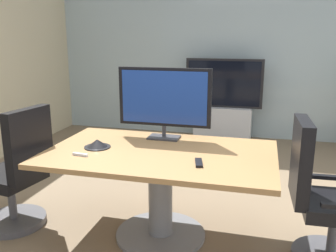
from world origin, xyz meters
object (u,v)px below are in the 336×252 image
object	(u,v)px
wall_display_unit	(223,114)
conference_phone	(97,144)
remote_control	(199,163)
office_chair_right	(322,205)
office_chair_left	(18,179)
conference_table	(160,175)
tv_monitor	(164,99)

from	to	relation	value
wall_display_unit	conference_phone	world-z (taller)	wall_display_unit
wall_display_unit	remote_control	xyz separation A→B (m)	(0.18, -3.26, 0.32)
office_chair_right	wall_display_unit	size ratio (longest dim) A/B	0.83
office_chair_left	remote_control	xyz separation A→B (m)	(1.60, -0.05, 0.31)
conference_table	office_chair_right	size ratio (longest dim) A/B	1.68
conference_table	wall_display_unit	distance (m)	3.06
office_chair_right	tv_monitor	xyz separation A→B (m)	(-1.31, 0.43, 0.66)
conference_phone	office_chair_right	bearing A→B (deg)	-0.27
remote_control	office_chair_right	bearing A→B (deg)	-2.04
remote_control	wall_display_unit	bearing A→B (deg)	80.12
conference_table	office_chair_right	xyz separation A→B (m)	(1.24, -0.04, -0.10)
wall_display_unit	conference_table	bearing A→B (deg)	-93.31
conference_table	conference_phone	bearing A→B (deg)	-176.61
office_chair_left	office_chair_right	distance (m)	2.49
office_chair_right	wall_display_unit	xyz separation A→B (m)	(-1.07, 3.09, -0.01)
office_chair_left	conference_phone	bearing A→B (deg)	109.64
office_chair_right	wall_display_unit	world-z (taller)	wall_display_unit
wall_display_unit	office_chair_right	bearing A→B (deg)	-70.96
office_chair_left	office_chair_right	xyz separation A→B (m)	(2.49, 0.12, 0.00)
tv_monitor	remote_control	distance (m)	0.81
office_chair_left	conference_phone	size ratio (longest dim) A/B	4.95
conference_phone	tv_monitor	bearing A→B (deg)	41.85
office_chair_left	conference_phone	world-z (taller)	office_chair_left
office_chair_left	conference_table	bearing A→B (deg)	106.60
office_chair_left	tv_monitor	xyz separation A→B (m)	(1.17, 0.55, 0.66)
conference_table	tv_monitor	world-z (taller)	tv_monitor
conference_table	office_chair_left	size ratio (longest dim) A/B	1.68
conference_table	remote_control	size ratio (longest dim) A/B	10.79
office_chair_left	office_chair_right	world-z (taller)	same
office_chair_right	remote_control	bearing A→B (deg)	98.61
conference_table	office_chair_left	bearing A→B (deg)	-172.53
conference_table	remote_control	bearing A→B (deg)	-31.04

